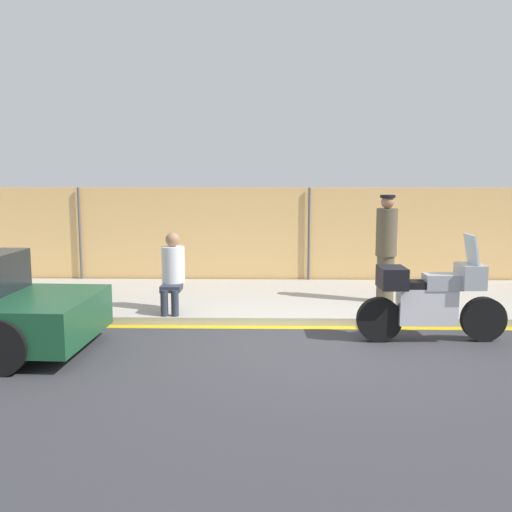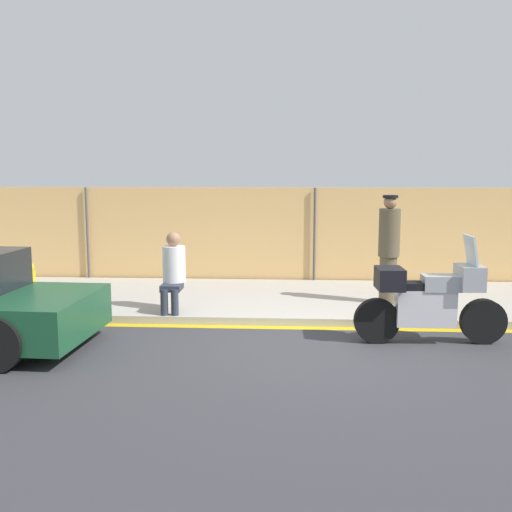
% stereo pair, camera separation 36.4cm
% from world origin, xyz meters
% --- Properties ---
extents(ground_plane, '(120.00, 120.00, 0.00)m').
position_xyz_m(ground_plane, '(0.00, 0.00, 0.00)').
color(ground_plane, '#38383D').
extents(sidewalk, '(35.86, 3.37, 0.13)m').
position_xyz_m(sidewalk, '(0.00, 2.91, 0.06)').
color(sidewalk, '#ADA89E').
rests_on(sidewalk, ground_plane).
extents(curb_paint_stripe, '(35.86, 0.18, 0.01)m').
position_xyz_m(curb_paint_stripe, '(0.00, 1.13, 0.00)').
color(curb_paint_stripe, gold).
rests_on(curb_paint_stripe, ground_plane).
extents(storefront_fence, '(34.07, 0.17, 2.06)m').
position_xyz_m(storefront_fence, '(0.00, 4.68, 1.03)').
color(storefront_fence, '#E5B26B').
rests_on(storefront_fence, ground_plane).
extents(motorcycle, '(2.13, 0.54, 1.53)m').
position_xyz_m(motorcycle, '(1.45, 0.44, 0.62)').
color(motorcycle, black).
rests_on(motorcycle, ground_plane).
extents(officer_standing, '(0.36, 0.36, 1.87)m').
position_xyz_m(officer_standing, '(1.20, 2.46, 1.09)').
color(officer_standing, brown).
rests_on(officer_standing, sidewalk).
extents(person_seated_on_curb, '(0.38, 0.66, 1.29)m').
position_xyz_m(person_seated_on_curb, '(-2.40, 1.68, 0.84)').
color(person_seated_on_curb, '#2D3342').
rests_on(person_seated_on_curb, sidewalk).
extents(fire_hydrant, '(0.21, 0.26, 0.68)m').
position_xyz_m(fire_hydrant, '(-5.09, 2.27, 0.46)').
color(fire_hydrant, gold).
rests_on(fire_hydrant, sidewalk).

